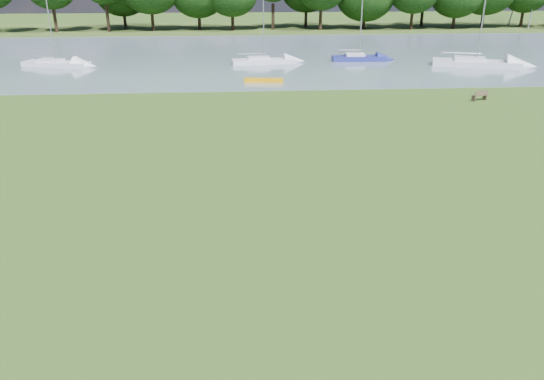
{
  "coord_description": "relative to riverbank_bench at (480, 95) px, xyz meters",
  "views": [
    {
      "loc": [
        -2.8,
        -20.67,
        9.02
      ],
      "look_at": [
        -1.37,
        -2.0,
        1.26
      ],
      "focal_mm": 35.0,
      "sensor_mm": 36.0,
      "label": 1
    }
  ],
  "objects": [
    {
      "name": "sailboat_5",
      "position": [
        -15.23,
        18.07,
        0.1
      ],
      "size": [
        6.68,
        2.36,
        8.85
      ],
      "rotation": [
        0.0,
        0.0,
        0.08
      ],
      "color": "white",
      "rests_on": "river"
    },
    {
      "name": "riverbank_bench",
      "position": [
        0.0,
        0.0,
        0.0
      ],
      "size": [
        1.33,
        0.81,
        0.79
      ],
      "rotation": [
        0.0,
        0.0,
        0.35
      ],
      "color": "brown",
      "rests_on": "ground"
    },
    {
      "name": "sailboat_0",
      "position": [
        -4.88,
        19.1,
        0.15
      ],
      "size": [
        5.79,
        1.81,
        7.97
      ],
      "rotation": [
        0.0,
        0.0,
        -0.04
      ],
      "color": "navy",
      "rests_on": "river"
    },
    {
      "name": "sailboat_1",
      "position": [
        6.21,
        14.88,
        0.17
      ],
      "size": [
        8.84,
        5.16,
        10.87
      ],
      "rotation": [
        0.0,
        0.0,
        -0.35
      ],
      "color": "white",
      "rests_on": "river"
    },
    {
      "name": "far_bank",
      "position": [
        -15.77,
        54.62,
        -0.4
      ],
      "size": [
        220.0,
        20.0,
        0.4
      ],
      "primitive_type": "cube",
      "color": "#4C6626",
      "rests_on": "ground"
    },
    {
      "name": "kayak",
      "position": [
        -15.77,
        8.01,
        -0.18
      ],
      "size": [
        3.47,
        1.2,
        0.34
      ],
      "primitive_type": "cube",
      "rotation": [
        0.0,
        0.0,
        -0.12
      ],
      "color": "#EFA109",
      "rests_on": "river"
    },
    {
      "name": "ground",
      "position": [
        -15.77,
        -17.38,
        -0.4
      ],
      "size": [
        220.0,
        220.0,
        0.0
      ],
      "primitive_type": "plane",
      "color": "#526429"
    },
    {
      "name": "river",
      "position": [
        -15.77,
        24.62,
        -0.4
      ],
      "size": [
        220.0,
        40.0,
        0.1
      ],
      "primitive_type": "cube",
      "color": "slate",
      "rests_on": "ground"
    },
    {
      "name": "sailboat_6",
      "position": [
        -36.39,
        18.08,
        0.08
      ],
      "size": [
        7.05,
        3.83,
        8.19
      ],
      "rotation": [
        0.0,
        0.0,
        -0.3
      ],
      "color": "white",
      "rests_on": "river"
    }
  ]
}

